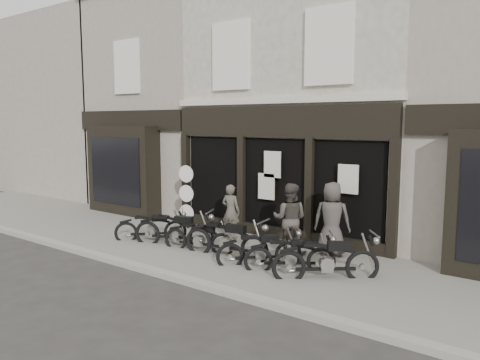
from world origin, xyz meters
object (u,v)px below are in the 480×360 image
Objects in this scene: motorcycle_6 at (327,264)px; man_right at (332,219)px; motorcycle_1 at (175,233)px; motorcycle_2 at (199,240)px; motorcycle_3 at (227,243)px; man_left at (231,211)px; advert_sign_post at (187,199)px; man_centre at (290,219)px; motorcycle_4 at (260,253)px; motorcycle_0 at (152,230)px; motorcycle_5 at (291,258)px.

motorcycle_6 is 1.88m from man_right.
motorcycle_6 is (4.57, -0.04, 0.00)m from motorcycle_1.
man_right reaches higher than motorcycle_6.
motorcycle_3 is at bearing -12.18° from motorcycle_2.
man_left is 0.72× the size of advert_sign_post.
advert_sign_post is at bearing -27.69° from man_centre.
motorcycle_1 is at bearing 4.23° from man_right.
motorcycle_4 is at bearing -13.58° from motorcycle_2.
motorcycle_1 is at bearing 0.01° from man_centre.
man_right is 0.86× the size of advert_sign_post.
man_left reaches higher than motorcycle_0.
motorcycle_0 reaches higher than motorcycle_2.
motorcycle_4 is 0.87× the size of man_right.
motorcycle_4 is at bearing -45.33° from motorcycle_0.
man_centre reaches higher than motorcycle_1.
motorcycle_5 is at bearing -28.09° from advert_sign_post.
motorcycle_0 is 2.32m from man_left.
advert_sign_post reaches higher than motorcycle_0.
man_right reaches higher than man_left.
man_right is (0.92, 0.50, 0.03)m from man_centre.
man_centre is (3.90, 1.08, 0.64)m from motorcycle_0.
man_left reaches higher than motorcycle_2.
motorcycle_5 is 3.30m from man_left.
advert_sign_post reaches higher than motorcycle_2.
motorcycle_4 is (2.85, -0.05, -0.05)m from motorcycle_1.
motorcycle_4 is 0.83× the size of motorcycle_6.
motorcycle_0 is 1.00× the size of motorcycle_4.
motorcycle_5 is at bearing 146.09° from man_left.
man_right reaches higher than motorcycle_3.
man_left is (-1.03, 1.49, 0.45)m from motorcycle_3.
motorcycle_6 is at bearing -8.46° from motorcycle_3.
man_right is at bearing 15.68° from motorcycle_2.
motorcycle_0 is at bearing 165.49° from motorcycle_2.
motorcycle_2 is 3.45m from man_right.
man_centre reaches higher than motorcycle_6.
motorcycle_0 is 0.81× the size of motorcycle_2.
motorcycle_1 is 1.09× the size of motorcycle_2.
man_right is at bearing -0.34° from motorcycle_1.
man_right is at bearing 74.21° from motorcycle_6.
motorcycle_6 is (0.89, 0.00, 0.05)m from motorcycle_5.
man_left is 0.86× the size of man_centre.
motorcycle_6 is at bearing -35.32° from motorcycle_5.
man_centre is (2.18, -0.38, 0.12)m from man_left.
man_right reaches higher than motorcycle_0.
motorcycle_5 is at bearing -23.36° from motorcycle_1.
man_left is at bearing -30.05° from man_centre.
man_centre is at bearing 36.08° from motorcycle_3.
motorcycle_6 reaches higher than motorcycle_1.
man_left reaches higher than motorcycle_5.
motorcycle_3 is 1.46× the size of motorcycle_4.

